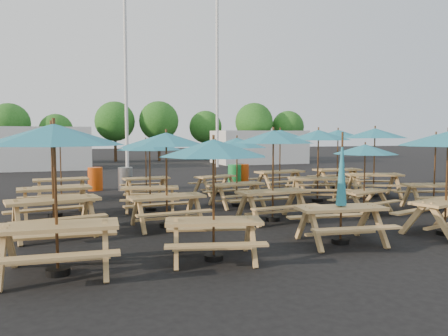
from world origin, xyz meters
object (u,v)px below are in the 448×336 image
object	(u,v)px
picnic_unit_10	(237,147)
picnic_unit_9	(273,142)
picnic_unit_1	(51,139)
picnic_unit_4	(213,155)
picnic_unit_6	(150,149)
picnic_unit_13	(365,153)
waste_bin_2	(235,175)
picnic_unit_5	(166,145)
picnic_unit_8	(341,198)
picnic_unit_0	(54,143)
picnic_unit_12	(448,145)
picnic_unit_11	(216,148)
picnic_unit_17	(436,144)
picnic_unit_18	(375,137)
picnic_unit_15	(280,138)
picnic_unit_3	(60,143)
waste_bin_3	(239,174)
waste_bin_1	(125,179)
picnic_unit_7	(146,147)
picnic_unit_2	(53,140)
waste_bin_0	(95,179)
picnic_unit_19	(338,137)
picnic_unit_14	(318,139)
waste_bin_4	(242,174)

from	to	relation	value
picnic_unit_10	picnic_unit_9	bearing A→B (deg)	-98.35
picnic_unit_1	picnic_unit_10	size ratio (longest dim) A/B	1.18
picnic_unit_4	picnic_unit_6	size ratio (longest dim) A/B	1.06
picnic_unit_1	picnic_unit_4	bearing A→B (deg)	-58.72
picnic_unit_13	waste_bin_2	xyz separation A→B (m)	(-1.10, 7.79, -1.29)
picnic_unit_5	picnic_unit_8	distance (m)	4.36
picnic_unit_0	picnic_unit_12	distance (m)	8.34
picnic_unit_11	picnic_unit_17	size ratio (longest dim) A/B	0.93
picnic_unit_12	picnic_unit_18	world-z (taller)	picnic_unit_18
picnic_unit_13	picnic_unit_15	size ratio (longest dim) A/B	0.91
picnic_unit_3	picnic_unit_4	world-z (taller)	picnic_unit_3
picnic_unit_12	waste_bin_3	xyz separation A→B (m)	(-0.87, 11.04, -1.60)
picnic_unit_10	picnic_unit_12	bearing A→B (deg)	-69.45
picnic_unit_6	picnic_unit_8	size ratio (longest dim) A/B	0.96
picnic_unit_6	picnic_unit_8	bearing A→B (deg)	-48.51
picnic_unit_17	waste_bin_1	distance (m)	11.59
picnic_unit_7	picnic_unit_9	size ratio (longest dim) A/B	0.88
picnic_unit_0	waste_bin_1	xyz separation A→B (m)	(2.29, 10.69, -1.69)
picnic_unit_11	picnic_unit_9	bearing A→B (deg)	-111.33
picnic_unit_9	picnic_unit_13	bearing A→B (deg)	-3.93
picnic_unit_2	waste_bin_0	distance (m)	6.02
picnic_unit_1	picnic_unit_19	xyz separation A→B (m)	(11.04, 5.33, -0.02)
picnic_unit_5	waste_bin_0	distance (m)	8.29
picnic_unit_4	waste_bin_0	world-z (taller)	picnic_unit_4
picnic_unit_0	picnic_unit_17	bearing A→B (deg)	18.57
picnic_unit_3	picnic_unit_15	size ratio (longest dim) A/B	0.92
picnic_unit_2	picnic_unit_11	xyz separation A→B (m)	(5.73, 3.06, -0.35)
picnic_unit_4	picnic_unit_10	distance (m)	6.08
picnic_unit_3	picnic_unit_7	world-z (taller)	picnic_unit_3
picnic_unit_3	waste_bin_2	size ratio (longest dim) A/B	2.43
picnic_unit_3	picnic_unit_10	world-z (taller)	picnic_unit_3
picnic_unit_2	picnic_unit_14	size ratio (longest dim) A/B	0.89
picnic_unit_12	waste_bin_3	bearing A→B (deg)	79.35
picnic_unit_2	picnic_unit_7	xyz separation A→B (m)	(3.05, 3.10, -0.30)
picnic_unit_10	waste_bin_4	distance (m)	6.14
picnic_unit_1	waste_bin_1	distance (m)	8.26
picnic_unit_8	picnic_unit_19	xyz separation A→B (m)	(5.27, 8.08, 1.21)
picnic_unit_0	picnic_unit_18	distance (m)	12.27
picnic_unit_11	picnic_unit_7	bearing A→B (deg)	159.87
picnic_unit_10	waste_bin_1	xyz separation A→B (m)	(-2.95, 5.20, -1.44)
picnic_unit_14	picnic_unit_8	bearing A→B (deg)	-98.48
waste_bin_4	picnic_unit_1	bearing A→B (deg)	-134.15
picnic_unit_6	picnic_unit_14	distance (m)	5.75
waste_bin_4	picnic_unit_3	bearing A→B (deg)	-162.63
picnic_unit_5	waste_bin_3	bearing A→B (deg)	52.68
waste_bin_0	picnic_unit_8	bearing A→B (deg)	-67.51
picnic_unit_14	picnic_unit_18	xyz separation A→B (m)	(2.59, 0.36, 0.06)
picnic_unit_9	picnic_unit_6	bearing A→B (deg)	132.60
picnic_unit_13	picnic_unit_19	xyz separation A→B (m)	(2.65, 5.35, 0.42)
waste_bin_3	waste_bin_0	bearing A→B (deg)	-179.09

